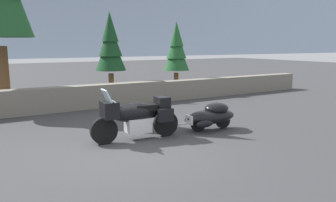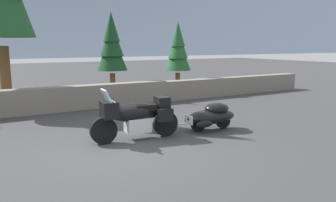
{
  "view_description": "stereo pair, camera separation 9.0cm",
  "coord_description": "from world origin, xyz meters",
  "px_view_note": "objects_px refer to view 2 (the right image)",
  "views": [
    {
      "loc": [
        -2.83,
        -6.61,
        2.37
      ],
      "look_at": [
        1.7,
        1.03,
        0.85
      ],
      "focal_mm": 35.22,
      "sensor_mm": 36.0,
      "label": 1
    },
    {
      "loc": [
        -2.75,
        -6.65,
        2.37
      ],
      "look_at": [
        1.7,
        1.03,
        0.85
      ],
      "focal_mm": 35.22,
      "sensor_mm": 36.0,
      "label": 2
    }
  ],
  "objects_px": {
    "touring_motorcycle": "(135,116)",
    "car_shaped_trailer": "(211,116)",
    "pine_tree_far_right": "(178,49)",
    "pine_tree_secondary": "(112,44)"
  },
  "relations": [
    {
      "from": "touring_motorcycle",
      "to": "pine_tree_far_right",
      "type": "xyz_separation_m",
      "value": [
        5.22,
        6.42,
        1.56
      ]
    },
    {
      "from": "touring_motorcycle",
      "to": "pine_tree_far_right",
      "type": "relative_size",
      "value": 0.66
    },
    {
      "from": "car_shaped_trailer",
      "to": "pine_tree_secondary",
      "type": "xyz_separation_m",
      "value": [
        -0.33,
        6.83,
        1.97
      ]
    },
    {
      "from": "car_shaped_trailer",
      "to": "touring_motorcycle",
      "type": "bearing_deg",
      "value": 175.59
    },
    {
      "from": "touring_motorcycle",
      "to": "pine_tree_secondary",
      "type": "height_order",
      "value": "pine_tree_secondary"
    },
    {
      "from": "car_shaped_trailer",
      "to": "pine_tree_secondary",
      "type": "bearing_deg",
      "value": 92.81
    },
    {
      "from": "car_shaped_trailer",
      "to": "pine_tree_secondary",
      "type": "distance_m",
      "value": 7.11
    },
    {
      "from": "touring_motorcycle",
      "to": "car_shaped_trailer",
      "type": "bearing_deg",
      "value": -4.41
    },
    {
      "from": "touring_motorcycle",
      "to": "car_shaped_trailer",
      "type": "distance_m",
      "value": 2.27
    },
    {
      "from": "car_shaped_trailer",
      "to": "pine_tree_far_right",
      "type": "distance_m",
      "value": 7.45
    }
  ]
}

